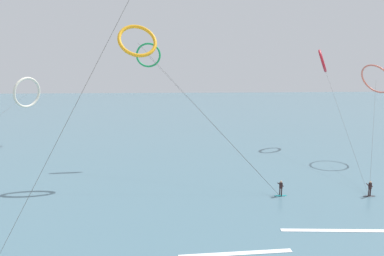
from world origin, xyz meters
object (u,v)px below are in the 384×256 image
surfer_charcoal (370,190)px  kite_coral (376,79)px  surfer_teal (281,189)px  kite_ivory (27,93)px  kite_crimson (322,61)px  kite_amber (138,41)px  kite_emerald (149,55)px

surfer_charcoal → kite_coral: (10.04, 16.06, 11.39)m
surfer_teal → kite_ivory: size_ratio=0.04×
kite_crimson → kite_amber: size_ratio=1.54×
surfer_charcoal → kite_ivory: bearing=-58.2°
surfer_charcoal → kite_emerald: size_ratio=0.10×
kite_coral → kite_ivory: size_ratio=0.44×
surfer_charcoal → kite_emerald: 32.68m
kite_coral → kite_ivory: 58.00m
kite_coral → surfer_teal: bearing=110.9°
surfer_teal → kite_ivory: bearing=-148.6°
surfer_teal → kite_coral: size_ratio=0.09×
kite_amber → kite_emerald: 7.51m
kite_crimson → kite_emerald: 32.43m
kite_crimson → kite_coral: kite_crimson is taller
kite_emerald → surfer_teal: bearing=-47.7°
kite_ivory → kite_amber: bearing=76.2°
kite_crimson → kite_coral: 11.91m
kite_coral → surfer_charcoal: bearing=131.1°
kite_emerald → kite_coral: 34.14m
kite_amber → kite_coral: 35.92m
surfer_charcoal → kite_emerald: kite_emerald is taller
surfer_charcoal → surfer_teal: 9.50m
surfer_charcoal → kite_crimson: size_ratio=0.06×
kite_crimson → kite_amber: (-31.66, -17.82, 1.73)m
kite_crimson → kite_ivory: kite_crimson is taller
surfer_charcoal → surfer_teal: bearing=-30.8°
surfer_charcoal → kite_amber: kite_amber is taller
kite_ivory → kite_coral: bearing=106.5°
surfer_teal → kite_amber: (-15.46, 8.36, 16.14)m
surfer_charcoal → kite_ivory: (-46.20, 30.00, 8.82)m
surfer_charcoal → kite_coral: kite_coral is taller
surfer_charcoal → surfer_teal: size_ratio=1.00×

